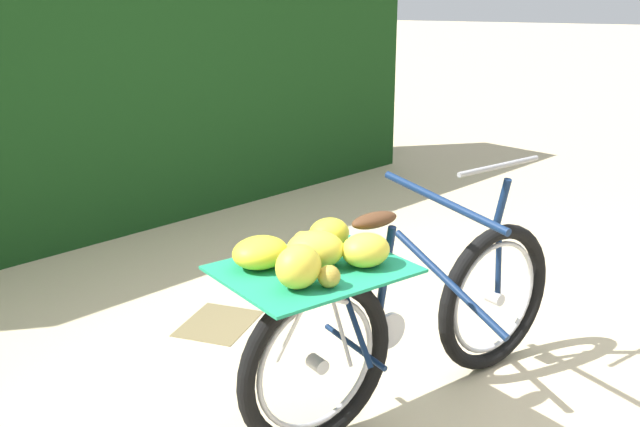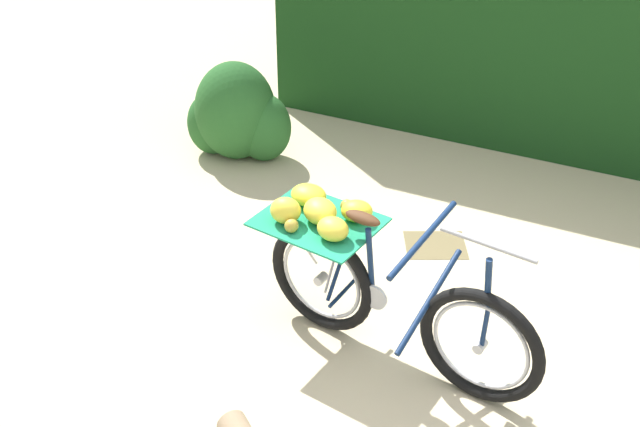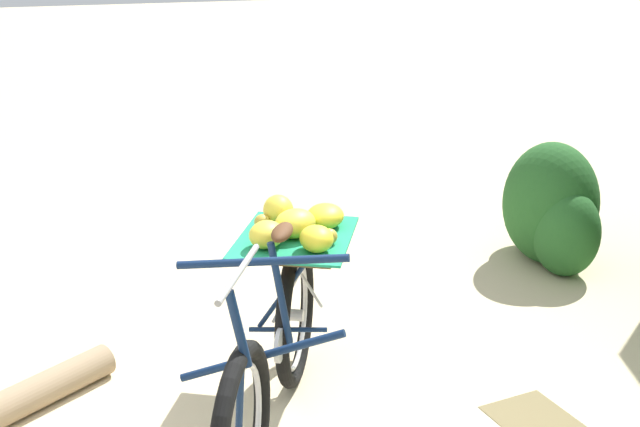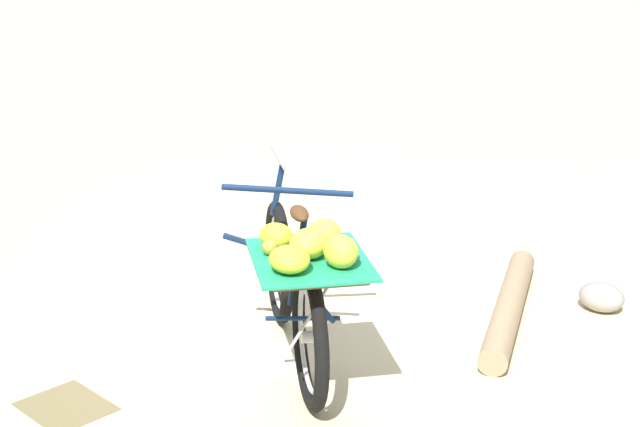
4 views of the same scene
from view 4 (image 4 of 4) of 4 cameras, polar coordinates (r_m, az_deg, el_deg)
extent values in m
plane|color=beige|center=(5.42, -2.50, -7.80)|extent=(60.00, 60.00, 0.00)
torus|color=black|center=(5.57, -2.54, -2.98)|extent=(0.64, 0.47, 0.73)
torus|color=#B7B7BC|center=(5.57, -2.54, -2.98)|extent=(0.48, 0.34, 0.57)
cylinder|color=#B7B7BC|center=(5.57, -2.54, -2.98)|extent=(0.09, 0.10, 0.06)
torus|color=black|center=(4.62, -0.64, -7.49)|extent=(0.64, 0.47, 0.73)
torus|color=#B7B7BC|center=(4.62, -0.64, -7.49)|extent=(0.48, 0.34, 0.57)
cylinder|color=#B7B7BC|center=(4.62, -0.64, -7.49)|extent=(0.09, 0.10, 0.06)
cylinder|color=#0F2347|center=(5.21, -2.05, -2.52)|extent=(0.43, 0.60, 0.30)
cylinder|color=#0F2347|center=(5.03, -1.97, 1.39)|extent=(0.43, 0.61, 0.11)
cylinder|color=#0F2347|center=(4.82, -1.36, -2.87)|extent=(0.09, 0.11, 0.49)
cylinder|color=#0F2347|center=(4.78, -1.04, -6.38)|extent=(0.24, 0.33, 0.05)
cylinder|color=#0F2347|center=(4.66, -0.97, -4.19)|extent=(0.20, 0.28, 0.47)
cylinder|color=#0F2347|center=(5.53, -2.57, -1.49)|extent=(0.05, 0.06, 0.30)
cylinder|color=#0F2347|center=(5.42, -2.59, 1.41)|extent=(0.08, 0.10, 0.30)
cylinder|color=gray|center=(5.34, -2.57, 3.46)|extent=(0.44, 0.32, 0.02)
ellipsoid|color=#4C2D19|center=(4.68, -1.27, 0.01)|extent=(0.23, 0.20, 0.06)
cylinder|color=#B7B7BC|center=(4.95, -1.42, -5.34)|extent=(0.14, 0.11, 0.16)
cylinder|color=#B7B7BC|center=(4.63, -0.86, -4.87)|extent=(0.13, 0.18, 0.39)
cylinder|color=#B7B7BC|center=(4.43, -0.39, -5.88)|extent=(0.15, 0.21, 0.39)
cube|color=brown|center=(4.45, -0.61, -3.02)|extent=(0.74, 0.70, 0.02)
cube|color=#1E8C60|center=(4.44, -0.61, -2.80)|extent=(0.87, 0.83, 0.01)
ellipsoid|color=yellow|center=(4.30, 1.26, -2.31)|extent=(0.21, 0.19, 0.16)
ellipsoid|color=yellow|center=(4.59, 0.28, -1.17)|extent=(0.25, 0.25, 0.13)
ellipsoid|color=yellow|center=(4.42, -0.66, -1.82)|extent=(0.26, 0.28, 0.14)
ellipsoid|color=yellow|center=(4.56, -2.67, -1.35)|extent=(0.21, 0.18, 0.12)
ellipsoid|color=yellow|center=(4.25, -1.87, -2.80)|extent=(0.29, 0.28, 0.12)
sphere|color=#B29333|center=(4.40, 1.83, -2.34)|extent=(0.08, 0.08, 0.08)
sphere|color=#B29333|center=(4.47, -3.07, -2.06)|extent=(0.08, 0.08, 0.08)
sphere|color=#B29333|center=(4.44, -1.17, -2.19)|extent=(0.08, 0.08, 0.08)
cylinder|color=#937A5B|center=(5.80, 11.41, -5.50)|extent=(0.88, 1.49, 0.16)
ellipsoid|color=gray|center=(6.05, 16.71, -4.86)|extent=(0.28, 0.24, 0.18)
cube|color=olive|center=(4.92, -15.15, -11.22)|extent=(0.44, 0.36, 0.01)
camera|label=1|loc=(3.85, 35.93, 6.80)|focal=40.69mm
camera|label=2|loc=(7.32, 22.31, 23.40)|focal=42.92mm
camera|label=3|loc=(7.61, -10.98, 15.70)|focal=43.97mm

